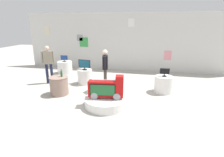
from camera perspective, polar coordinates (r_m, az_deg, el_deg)
name	(u,v)px	position (r m, az deg, el deg)	size (l,w,h in m)	color
ground_plane	(103,104)	(6.27, -2.84, -7.93)	(30.00, 30.00, 0.00)	#B2ADA3
back_wall_display	(124,42)	(10.47, 3.97, 11.46)	(11.88, 0.13, 3.25)	silver
main_display_pedestal	(106,102)	(6.04, -1.90, -7.40)	(1.42, 1.42, 0.29)	silver
novelty_firetruck_tv	(107,89)	(5.86, -1.74, -3.32)	(1.17, 0.49, 0.77)	gray
display_pedestal_left_rear	(85,77)	(8.26, -8.58, 0.59)	(0.66, 0.66, 0.66)	silver
tv_on_left_rear	(84,64)	(8.11, -8.76, 4.50)	(0.58, 0.21, 0.45)	black
display_pedestal_center_rear	(164,84)	(7.44, 16.04, -1.77)	(0.72, 0.72, 0.66)	silver
tv_on_center_rear	(165,72)	(7.29, 16.37, 2.03)	(0.37, 0.16, 0.32)	black
display_pedestal_right_rear	(65,67)	(10.23, -14.72, 3.44)	(0.80, 0.80, 0.66)	silver
tv_on_right_rear	(64,58)	(10.12, -14.95, 6.19)	(0.37, 0.22, 0.33)	black
side_table_round	(59,85)	(7.21, -16.43, -2.14)	(0.71, 0.71, 0.71)	gray
bottle_on_side_table	(61,74)	(7.09, -15.74, 1.48)	(0.08, 0.08, 0.29)	#195926
shopper_browsing_near_truck	(48,62)	(8.56, -19.58, 5.05)	(0.51, 0.35, 1.71)	#1E233F
shopper_browsing_rear	(105,67)	(7.11, -2.17, 3.60)	(0.28, 0.55, 1.68)	#38332D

